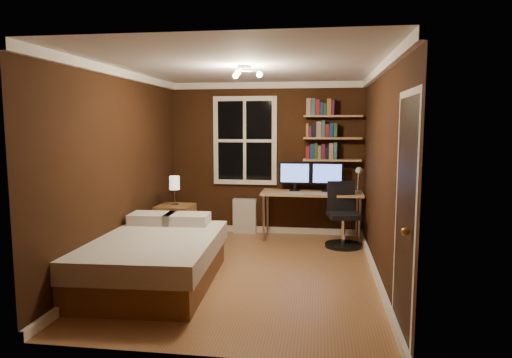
# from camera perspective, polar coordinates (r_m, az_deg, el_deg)

# --- Properties ---
(floor) EXTENTS (4.20, 4.20, 0.00)m
(floor) POSITION_cam_1_polar(r_m,az_deg,el_deg) (5.79, -1.24, -11.49)
(floor) COLOR #8D5E38
(floor) RESTS_ON ground
(wall_back) EXTENTS (3.20, 0.04, 2.50)m
(wall_back) POSITION_cam_1_polar(r_m,az_deg,el_deg) (7.60, 1.27, 2.54)
(wall_back) COLOR black
(wall_back) RESTS_ON ground
(wall_left) EXTENTS (0.04, 4.20, 2.50)m
(wall_left) POSITION_cam_1_polar(r_m,az_deg,el_deg) (6.00, -16.55, 1.08)
(wall_left) COLOR black
(wall_left) RESTS_ON ground
(wall_right) EXTENTS (0.04, 4.20, 2.50)m
(wall_right) POSITION_cam_1_polar(r_m,az_deg,el_deg) (5.50, 15.41, 0.62)
(wall_right) COLOR black
(wall_right) RESTS_ON ground
(ceiling) EXTENTS (3.20, 4.20, 0.02)m
(ceiling) POSITION_cam_1_polar(r_m,az_deg,el_deg) (5.54, -1.31, 13.87)
(ceiling) COLOR white
(ceiling) RESTS_ON wall_back
(window) EXTENTS (1.06, 0.06, 1.46)m
(window) POSITION_cam_1_polar(r_m,az_deg,el_deg) (7.60, -1.38, 4.81)
(window) COLOR white
(window) RESTS_ON wall_back
(door) EXTENTS (0.03, 0.82, 2.05)m
(door) POSITION_cam_1_polar(r_m,az_deg,el_deg) (4.02, 17.99, -4.97)
(door) COLOR black
(door) RESTS_ON ground
(door_knob) EXTENTS (0.06, 0.06, 0.06)m
(door_knob) POSITION_cam_1_polar(r_m,az_deg,el_deg) (3.73, 18.16, -6.29)
(door_knob) COLOR #B8853C
(door_knob) RESTS_ON door
(ceiling_fixture) EXTENTS (0.44, 0.44, 0.18)m
(ceiling_fixture) POSITION_cam_1_polar(r_m,az_deg,el_deg) (5.43, -1.48, 12.95)
(ceiling_fixture) COLOR beige
(ceiling_fixture) RESTS_ON ceiling
(bookshelf_lower) EXTENTS (0.92, 0.22, 0.03)m
(bookshelf_lower) POSITION_cam_1_polar(r_m,az_deg,el_deg) (7.43, 9.47, 2.35)
(bookshelf_lower) COLOR #A97E52
(bookshelf_lower) RESTS_ON wall_back
(books_row_lower) EXTENTS (0.48, 0.16, 0.23)m
(books_row_lower) POSITION_cam_1_polar(r_m,az_deg,el_deg) (7.42, 9.49, 3.35)
(books_row_lower) COLOR maroon
(books_row_lower) RESTS_ON bookshelf_lower
(bookshelf_middle) EXTENTS (0.92, 0.22, 0.03)m
(bookshelf_middle) POSITION_cam_1_polar(r_m,az_deg,el_deg) (7.41, 9.52, 5.05)
(bookshelf_middle) COLOR #A97E52
(bookshelf_middle) RESTS_ON wall_back
(books_row_middle) EXTENTS (0.48, 0.16, 0.23)m
(books_row_middle) POSITION_cam_1_polar(r_m,az_deg,el_deg) (7.41, 9.54, 6.05)
(books_row_middle) COLOR navy
(books_row_middle) RESTS_ON bookshelf_middle
(bookshelf_upper) EXTENTS (0.92, 0.22, 0.03)m
(bookshelf_upper) POSITION_cam_1_polar(r_m,az_deg,el_deg) (7.41, 9.58, 7.76)
(bookshelf_upper) COLOR #A97E52
(bookshelf_upper) RESTS_ON wall_back
(books_row_upper) EXTENTS (0.42, 0.16, 0.23)m
(books_row_upper) POSITION_cam_1_polar(r_m,az_deg,el_deg) (7.41, 9.60, 8.76)
(books_row_upper) COLOR #255732
(books_row_upper) RESTS_ON bookshelf_upper
(bed) EXTENTS (1.52, 2.05, 0.68)m
(bed) POSITION_cam_1_polar(r_m,az_deg,el_deg) (5.44, -12.83, -9.70)
(bed) COLOR brown
(bed) RESTS_ON ground
(nightstand) EXTENTS (0.53, 0.53, 0.63)m
(nightstand) POSITION_cam_1_polar(r_m,az_deg,el_deg) (6.94, -10.04, -5.80)
(nightstand) COLOR brown
(nightstand) RESTS_ON ground
(bedside_lamp) EXTENTS (0.15, 0.15, 0.43)m
(bedside_lamp) POSITION_cam_1_polar(r_m,az_deg,el_deg) (6.84, -10.14, -1.45)
(bedside_lamp) COLOR #ECE2C7
(bedside_lamp) RESTS_ON nightstand
(radiator) EXTENTS (0.39, 0.14, 0.58)m
(radiator) POSITION_cam_1_polar(r_m,az_deg,el_deg) (7.68, -1.42, -4.64)
(radiator) COLOR silver
(radiator) RESTS_ON ground
(desk) EXTENTS (1.59, 0.60, 0.76)m
(desk) POSITION_cam_1_polar(r_m,az_deg,el_deg) (7.30, 6.98, -2.08)
(desk) COLOR #A97E52
(desk) RESTS_ON ground
(monitor_left) EXTENTS (0.50, 0.12, 0.46)m
(monitor_left) POSITION_cam_1_polar(r_m,az_deg,el_deg) (7.35, 4.87, 0.31)
(monitor_left) COLOR black
(monitor_left) RESTS_ON desk
(monitor_right) EXTENTS (0.50, 0.12, 0.46)m
(monitor_right) POSITION_cam_1_polar(r_m,az_deg,el_deg) (7.34, 8.88, 0.25)
(monitor_right) COLOR black
(monitor_right) RESTS_ON desk
(desk_lamp) EXTENTS (0.14, 0.32, 0.44)m
(desk_lamp) POSITION_cam_1_polar(r_m,az_deg,el_deg) (7.17, 12.68, -0.09)
(desk_lamp) COLOR silver
(desk_lamp) RESTS_ON desk
(office_chair) EXTENTS (0.53, 0.53, 0.97)m
(office_chair) POSITION_cam_1_polar(r_m,az_deg,el_deg) (6.97, 10.78, -5.34)
(office_chair) COLOR black
(office_chair) RESTS_ON ground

